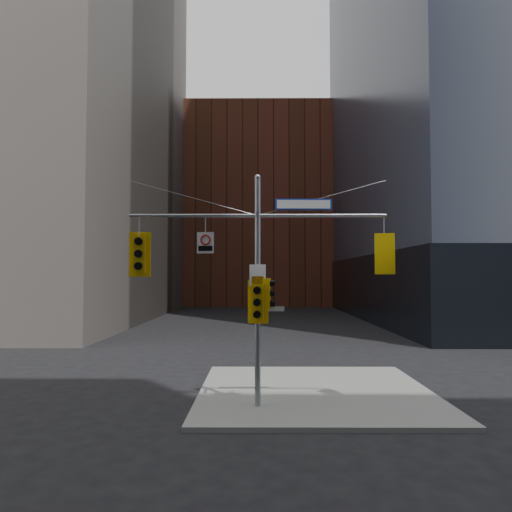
{
  "coord_description": "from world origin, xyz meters",
  "views": [
    {
      "loc": [
        0.02,
        -12.12,
        4.11
      ],
      "look_at": [
        -0.05,
        2.0,
        4.74
      ],
      "focal_mm": 32.0,
      "sensor_mm": 36.0,
      "label": 1
    }
  ],
  "objects_px": {
    "traffic_light_east_arm": "(384,254)",
    "street_sign_blade": "(304,204)",
    "signal_assembly": "(258,266)",
    "traffic_light_pole_front": "(258,302)",
    "traffic_light_west_arm": "(139,254)",
    "regulatory_sign_arm": "(205,242)",
    "traffic_light_pole_side": "(268,293)"
  },
  "relations": [
    {
      "from": "traffic_light_west_arm",
      "to": "traffic_light_pole_side",
      "type": "distance_m",
      "value": 4.18
    },
    {
      "from": "regulatory_sign_arm",
      "to": "traffic_light_pole_side",
      "type": "bearing_deg",
      "value": 7.22
    },
    {
      "from": "traffic_light_west_arm",
      "to": "regulatory_sign_arm",
      "type": "height_order",
      "value": "traffic_light_west_arm"
    },
    {
      "from": "traffic_light_east_arm",
      "to": "street_sign_blade",
      "type": "relative_size",
      "value": 0.71
    },
    {
      "from": "traffic_light_west_arm",
      "to": "traffic_light_pole_side",
      "type": "xyz_separation_m",
      "value": [
        4.0,
        -0.01,
        -1.22
      ]
    },
    {
      "from": "traffic_light_east_arm",
      "to": "regulatory_sign_arm",
      "type": "xyz_separation_m",
      "value": [
        -5.55,
        -0.02,
        0.37
      ]
    },
    {
      "from": "traffic_light_east_arm",
      "to": "traffic_light_pole_side",
      "type": "xyz_separation_m",
      "value": [
        -3.61,
        0.0,
        -1.22
      ]
    },
    {
      "from": "traffic_light_east_arm",
      "to": "traffic_light_pole_side",
      "type": "distance_m",
      "value": 3.81
    },
    {
      "from": "signal_assembly",
      "to": "traffic_light_west_arm",
      "type": "xyz_separation_m",
      "value": [
        -3.68,
        0.01,
        0.38
      ]
    },
    {
      "from": "traffic_light_west_arm",
      "to": "traffic_light_east_arm",
      "type": "height_order",
      "value": "traffic_light_west_arm"
    },
    {
      "from": "signal_assembly",
      "to": "traffic_light_east_arm",
      "type": "height_order",
      "value": "signal_assembly"
    },
    {
      "from": "traffic_light_pole_front",
      "to": "street_sign_blade",
      "type": "bearing_deg",
      "value": 15.41
    },
    {
      "from": "street_sign_blade",
      "to": "traffic_light_west_arm",
      "type": "bearing_deg",
      "value": 178.49
    },
    {
      "from": "traffic_light_east_arm",
      "to": "street_sign_blade",
      "type": "distance_m",
      "value": 2.94
    },
    {
      "from": "traffic_light_east_arm",
      "to": "regulatory_sign_arm",
      "type": "distance_m",
      "value": 5.56
    },
    {
      "from": "traffic_light_pole_front",
      "to": "street_sign_blade",
      "type": "distance_m",
      "value": 3.35
    },
    {
      "from": "traffic_light_east_arm",
      "to": "traffic_light_pole_front",
      "type": "distance_m",
      "value": 4.2
    },
    {
      "from": "signal_assembly",
      "to": "regulatory_sign_arm",
      "type": "xyz_separation_m",
      "value": [
        -1.62,
        -0.02,
        0.75
      ]
    },
    {
      "from": "signal_assembly",
      "to": "traffic_light_west_arm",
      "type": "height_order",
      "value": "signal_assembly"
    },
    {
      "from": "signal_assembly",
      "to": "traffic_light_pole_front",
      "type": "bearing_deg",
      "value": -89.89
    },
    {
      "from": "traffic_light_pole_side",
      "to": "traffic_light_pole_front",
      "type": "distance_m",
      "value": 0.49
    },
    {
      "from": "street_sign_blade",
      "to": "regulatory_sign_arm",
      "type": "relative_size",
      "value": 2.68
    },
    {
      "from": "traffic_light_pole_front",
      "to": "traffic_light_pole_side",
      "type": "bearing_deg",
      "value": 44.88
    },
    {
      "from": "traffic_light_east_arm",
      "to": "traffic_light_pole_front",
      "type": "height_order",
      "value": "traffic_light_east_arm"
    },
    {
      "from": "signal_assembly",
      "to": "traffic_light_pole_front",
      "type": "xyz_separation_m",
      "value": [
        0.0,
        -0.27,
        -1.09
      ]
    },
    {
      "from": "traffic_light_pole_side",
      "to": "street_sign_blade",
      "type": "relative_size",
      "value": 0.53
    },
    {
      "from": "signal_assembly",
      "to": "traffic_light_east_arm",
      "type": "distance_m",
      "value": 3.95
    },
    {
      "from": "signal_assembly",
      "to": "traffic_light_west_arm",
      "type": "relative_size",
      "value": 5.69
    },
    {
      "from": "traffic_light_west_arm",
      "to": "traffic_light_pole_front",
      "type": "relative_size",
      "value": 1.06
    },
    {
      "from": "traffic_light_west_arm",
      "to": "traffic_light_pole_front",
      "type": "height_order",
      "value": "traffic_light_west_arm"
    },
    {
      "from": "regulatory_sign_arm",
      "to": "signal_assembly",
      "type": "bearing_deg",
      "value": 7.27
    },
    {
      "from": "traffic_light_east_arm",
      "to": "street_sign_blade",
      "type": "bearing_deg",
      "value": 10.89
    }
  ]
}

